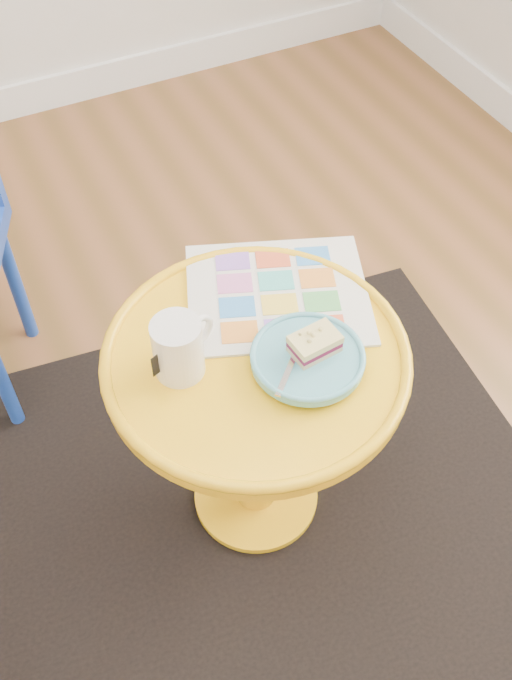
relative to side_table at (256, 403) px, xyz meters
name	(u,v)px	position (x,y,z in m)	size (l,w,h in m)	color
rug	(256,497)	(0.00, 0.00, -0.37)	(1.30, 1.10, 0.01)	black
side_table	(256,403)	(0.00, 0.00, 0.00)	(0.55, 0.55, 0.52)	yellow
newspaper	(278,294)	(0.10, 0.11, 0.15)	(0.34, 0.29, 0.01)	silver
mug	(179,346)	(-0.13, 0.03, 0.21)	(0.12, 0.09, 0.11)	white
plate	(308,358)	(0.07, -0.06, 0.17)	(0.20, 0.20, 0.02)	#57A8B8
cake_slice	(315,344)	(0.08, -0.06, 0.19)	(0.09, 0.06, 0.04)	#D3BC8C
fork	(293,361)	(0.04, -0.06, 0.18)	(0.11, 0.11, 0.00)	silver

